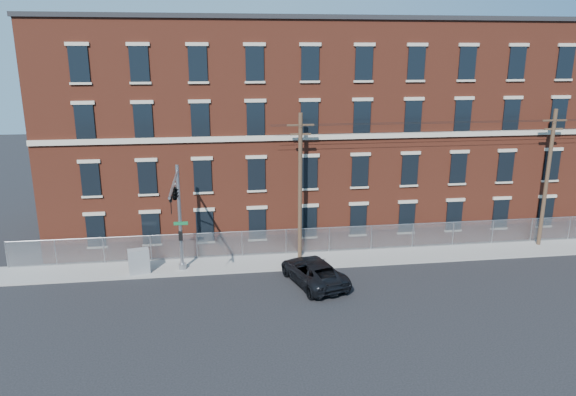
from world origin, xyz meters
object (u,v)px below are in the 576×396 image
(utility_pole_near, at_px, (300,184))
(pickup_truck, at_px, (313,272))
(traffic_signal_mast, at_px, (176,201))
(utility_cabinet, at_px, (139,261))

(utility_pole_near, xyz_separation_m, pickup_truck, (0.18, -4.25, -4.56))
(traffic_signal_mast, xyz_separation_m, utility_pole_near, (8.00, 3.42, -0.05))
(traffic_signal_mast, height_order, utility_cabinet, traffic_signal_mast)
(traffic_signal_mast, relative_size, pickup_truck, 1.25)
(traffic_signal_mast, height_order, pickup_truck, traffic_signal_mast)
(utility_cabinet, bearing_deg, traffic_signal_mast, -49.69)
(utility_cabinet, bearing_deg, utility_pole_near, -5.64)
(utility_pole_near, height_order, pickup_truck, utility_pole_near)
(pickup_truck, bearing_deg, utility_cabinet, -30.57)
(pickup_truck, bearing_deg, traffic_signal_mast, -21.72)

